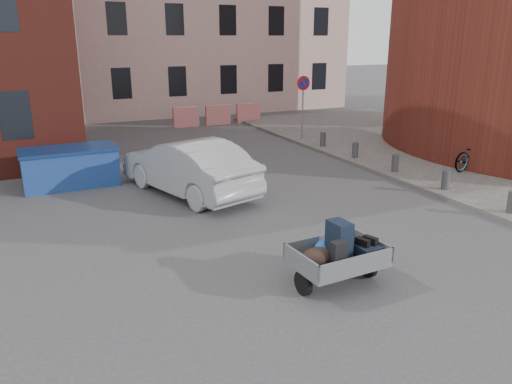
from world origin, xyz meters
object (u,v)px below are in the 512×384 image
trailer (337,254)px  dumpster (70,167)px  silver_car (188,167)px  bicycle (474,154)px

trailer → dumpster: trailer is taller
trailer → dumpster: 9.49m
dumpster → silver_car: 3.75m
silver_car → dumpster: bearing=-53.9°
bicycle → dumpster: bearing=63.0°
dumpster → bicycle: bearing=-20.0°
trailer → silver_car: bearing=92.7°
dumpster → bicycle: 12.84m
trailer → bicycle: bearing=25.7°
silver_car → bicycle: 9.37m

